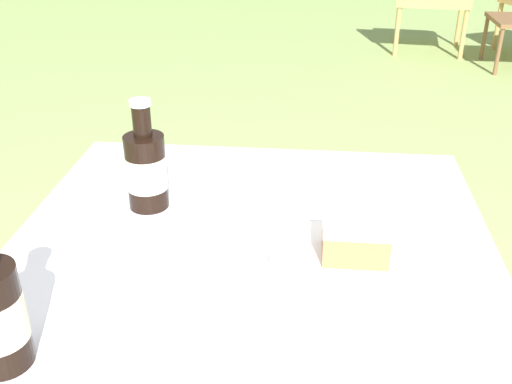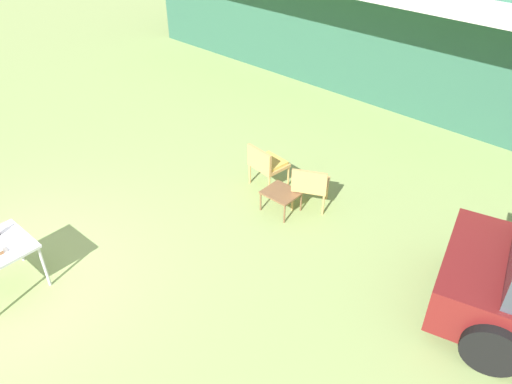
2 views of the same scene
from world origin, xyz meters
The scene contains 5 objects.
ground_plane centered at (0.00, 0.00, 0.00)m, with size 60.00×60.00×0.00m, color #8CA35B.
cabin_building centered at (-0.68, 10.40, 1.62)m, with size 11.75×5.34×3.22m.
wicker_chair_cushioned centered at (1.02, 4.22, 0.47)m, with size 0.62×0.58×0.80m.
wicker_chair_plain centered at (1.97, 4.21, 0.47)m, with size 0.74×0.71×0.80m.
garden_side_table centered at (1.67, 3.82, 0.33)m, with size 0.56×0.48×0.37m.
Camera 2 is at (5.77, -1.38, 5.04)m, focal length 35.00 mm.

